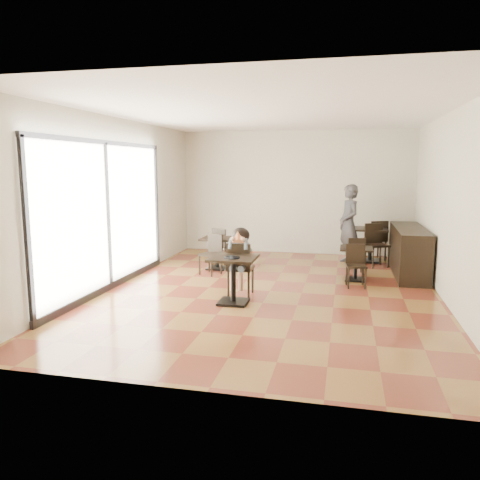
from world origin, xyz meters
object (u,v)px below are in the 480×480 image
(chair_left_b, at_px, (210,255))
(chair_back_b, at_px, (377,245))
(adult_patron, at_px, (349,224))
(chair_back_a, at_px, (375,240))
(child_chair, at_px, (241,269))
(child, at_px, (241,262))
(chair_mid_b, at_px, (356,266))
(cafe_table_left, at_px, (217,253))
(cafe_table_mid, at_px, (356,264))
(cafe_table_back, at_px, (370,245))
(chair_mid_a, at_px, (355,256))
(chair_left_a, at_px, (224,246))
(child_table, at_px, (233,280))

(chair_left_b, relative_size, chair_back_b, 0.87)
(adult_patron, height_order, chair_back_a, adult_patron)
(child_chair, distance_m, child, 0.12)
(chair_mid_b, xyz_separation_m, chair_back_a, (0.50, 2.84, 0.09))
(cafe_table_left, bearing_deg, chair_left_b, -90.00)
(cafe_table_mid, xyz_separation_m, cafe_table_left, (-3.00, 0.40, 0.02))
(child_chair, xyz_separation_m, adult_patron, (1.87, 3.27, 0.45))
(child, bearing_deg, chair_back_b, 50.17)
(cafe_table_back, distance_m, chair_mid_a, 1.50)
(chair_left_a, distance_m, chair_left_b, 1.10)
(child_table, height_order, cafe_table_left, child_table)
(cafe_table_back, distance_m, chair_mid_b, 2.58)
(child, xyz_separation_m, cafe_table_left, (-0.98, 1.97, -0.25))
(adult_patron, relative_size, chair_mid_b, 2.32)
(child_table, height_order, adult_patron, adult_patron)
(cafe_table_left, distance_m, cafe_table_back, 3.73)
(adult_patron, relative_size, cafe_table_back, 2.29)
(chair_back_a, bearing_deg, cafe_table_mid, 53.65)
(chair_mid_b, distance_m, chair_back_b, 2.07)
(child_chair, bearing_deg, cafe_table_left, -63.53)
(adult_patron, relative_size, chair_left_a, 2.19)
(child_table, distance_m, cafe_table_back, 4.76)
(chair_left_b, bearing_deg, child_table, -41.09)
(child_table, bearing_deg, adult_patron, 63.93)
(child_chair, height_order, chair_back_a, chair_back_a)
(child_table, distance_m, cafe_table_left, 2.70)
(cafe_table_left, height_order, cafe_table_back, cafe_table_back)
(cafe_table_back, bearing_deg, chair_back_a, 65.68)
(cafe_table_mid, height_order, cafe_table_back, cafe_table_back)
(child_chair, distance_m, chair_back_a, 4.60)
(cafe_table_back, distance_m, chair_left_a, 3.53)
(chair_back_b, bearing_deg, chair_left_a, 164.03)
(chair_mid_a, xyz_separation_m, chair_back_b, (0.50, 0.91, 0.09))
(child_table, xyz_separation_m, chair_left_b, (-0.98, 1.97, 0.03))
(cafe_table_back, bearing_deg, cafe_table_left, -154.60)
(child, relative_size, chair_back_b, 1.23)
(chair_mid_a, xyz_separation_m, chair_left_b, (-3.00, -0.70, 0.02))
(cafe_table_mid, distance_m, cafe_table_back, 2.04)
(cafe_table_left, relative_size, chair_mid_a, 0.88)
(chair_back_a, distance_m, chair_back_b, 0.83)
(chair_mid_b, bearing_deg, chair_back_b, 68.40)
(cafe_table_mid, distance_m, chair_mid_a, 0.55)
(chair_mid_a, bearing_deg, adult_patron, -90.13)
(chair_left_b, xyz_separation_m, chair_back_b, (3.50, 1.60, 0.06))
(chair_back_b, bearing_deg, chair_mid_b, -128.02)
(child_table, distance_m, child, 0.59)
(cafe_table_mid, bearing_deg, child_table, -133.72)
(child, height_order, chair_mid_a, child)
(cafe_table_mid, bearing_deg, chair_mid_b, -90.00)
(child_table, bearing_deg, cafe_table_left, 111.27)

